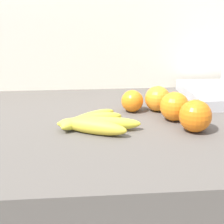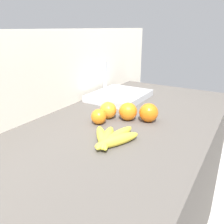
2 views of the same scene
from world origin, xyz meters
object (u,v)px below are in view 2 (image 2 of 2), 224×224
object	(u,v)px
banana_bunch	(111,138)
orange_back_right	(128,111)
orange_right	(99,117)
orange_back_left	(149,113)
orange_front	(108,110)
sink_basin	(119,95)

from	to	relation	value
banana_bunch	orange_back_right	xyz separation A→B (m)	(0.22, 0.05, 0.02)
banana_bunch	orange_back_right	distance (m)	0.23
orange_right	orange_back_right	bearing A→B (deg)	-40.14
orange_back_left	orange_right	bearing A→B (deg)	128.25
banana_bunch	orange_back_right	world-z (taller)	orange_back_right
orange_back_left	orange_front	xyz separation A→B (m)	(-0.06, 0.17, -0.00)
banana_bunch	sink_basin	bearing A→B (deg)	26.68
orange_back_right	sink_basin	distance (m)	0.33
orange_right	banana_bunch	bearing A→B (deg)	-131.75
orange_back_left	sink_basin	bearing A→B (deg)	50.36
orange_back_left	orange_front	size ratio (longest dim) A/B	1.08
orange_right	sink_basin	world-z (taller)	sink_basin
orange_front	orange_right	bearing A→B (deg)	-179.63
banana_bunch	orange_back_right	size ratio (longest dim) A/B	2.69
banana_bunch	orange_right	distance (m)	0.18
orange_back_left	banana_bunch	bearing A→B (deg)	172.04
orange_front	orange_back_right	bearing A→B (deg)	-72.51
orange_back_right	sink_basin	bearing A→B (deg)	37.02
orange_front	orange_right	distance (m)	0.08
orange_back_right	orange_front	size ratio (longest dim) A/B	1.06
orange_back_right	banana_bunch	bearing A→B (deg)	-168.20
orange_back_right	sink_basin	xyz separation A→B (m)	(0.26, 0.20, -0.02)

